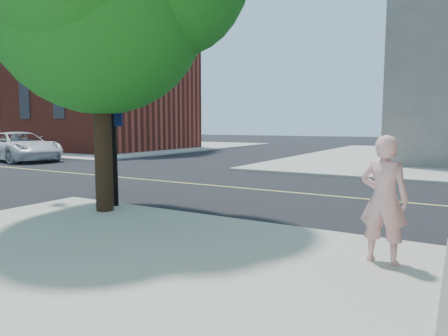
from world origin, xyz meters
The scene contains 8 objects.
ground centered at (0.00, 0.00, 0.00)m, with size 140.00×140.00×0.00m, color black.
road_ew centered at (0.00, 4.50, 0.01)m, with size 140.00×9.00×0.01m, color black.
sidewalk_nw centered at (-23.00, 21.50, 0.06)m, with size 26.00×25.00×0.12m, color #A7A796.
church centered at (-20.00, 18.00, 7.18)m, with size 15.20×12.00×14.40m.
office_block centered at (-32.00, 21.98, 9.12)m, with size 12.00×14.08×18.00m.
man_on_phone centered at (7.57, -1.41, 1.08)m, with size 0.70×0.46×1.91m, color #F3ADAF.
signal_pole centered at (-1.30, -0.30, 3.92)m, with size 4.11×0.47×4.65m.
car_a centered at (-14.53, 7.17, 0.88)m, with size 2.91×6.31×1.75m, color silver.
Camera 1 is at (8.51, -7.72, 2.17)m, focal length 32.54 mm.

